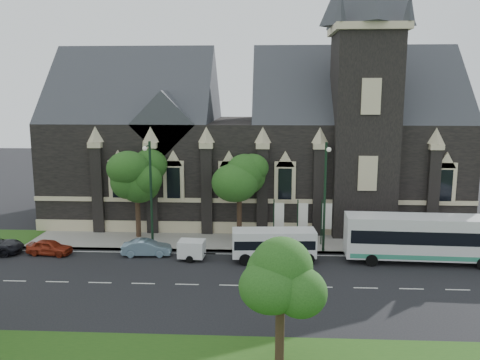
# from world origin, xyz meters

# --- Properties ---
(ground) EXTENTS (160.00, 160.00, 0.00)m
(ground) POSITION_xyz_m (0.00, 0.00, 0.00)
(ground) COLOR black
(ground) RESTS_ON ground
(sidewalk) EXTENTS (80.00, 5.00, 0.15)m
(sidewalk) POSITION_xyz_m (0.00, 9.50, 0.07)
(sidewalk) COLOR gray
(sidewalk) RESTS_ON ground
(museum) EXTENTS (40.00, 17.70, 29.90)m
(museum) POSITION_xyz_m (5.12, 18.78, 8.17)
(museum) COLOR black
(museum) RESTS_ON ground
(tree_park_east) EXTENTS (3.40, 3.40, 6.28)m
(tree_park_east) POSITION_xyz_m (6.18, -9.32, 4.62)
(tree_park_east) COLOR black
(tree_park_east) RESTS_ON ground
(tree_walk_right) EXTENTS (4.08, 4.08, 7.80)m
(tree_walk_right) POSITION_xyz_m (3.21, 10.71, 5.82)
(tree_walk_right) COLOR black
(tree_walk_right) RESTS_ON ground
(tree_walk_left) EXTENTS (3.91, 3.91, 7.64)m
(tree_walk_left) POSITION_xyz_m (-5.80, 10.70, 5.73)
(tree_walk_left) COLOR black
(tree_walk_left) RESTS_ON ground
(street_lamp_near) EXTENTS (0.36, 1.88, 9.00)m
(street_lamp_near) POSITION_xyz_m (10.00, 7.09, 5.11)
(street_lamp_near) COLOR black
(street_lamp_near) RESTS_ON ground
(street_lamp_mid) EXTENTS (0.36, 1.88, 9.00)m
(street_lamp_mid) POSITION_xyz_m (-4.00, 7.09, 5.11)
(street_lamp_mid) COLOR black
(street_lamp_mid) RESTS_ON ground
(banner_flag_left) EXTENTS (0.90, 0.10, 4.00)m
(banner_flag_left) POSITION_xyz_m (6.29, 9.00, 2.38)
(banner_flag_left) COLOR black
(banner_flag_left) RESTS_ON ground
(banner_flag_center) EXTENTS (0.90, 0.10, 4.00)m
(banner_flag_center) POSITION_xyz_m (8.29, 9.00, 2.38)
(banner_flag_center) COLOR black
(banner_flag_center) RESTS_ON ground
(banner_flag_right) EXTENTS (0.90, 0.10, 4.00)m
(banner_flag_right) POSITION_xyz_m (10.29, 9.00, 2.38)
(banner_flag_right) COLOR black
(banner_flag_right) RESTS_ON ground
(tour_coach) EXTENTS (12.43, 3.28, 3.60)m
(tour_coach) POSITION_xyz_m (17.64, 5.38, 1.96)
(tour_coach) COLOR silver
(tour_coach) RESTS_ON ground
(shuttle_bus) EXTENTS (6.49, 2.67, 2.46)m
(shuttle_bus) POSITION_xyz_m (5.97, 5.08, 1.43)
(shuttle_bus) COLOR silver
(shuttle_bus) RESTS_ON ground
(box_trailer) EXTENTS (2.91, 1.71, 1.53)m
(box_trailer) POSITION_xyz_m (-0.41, 5.02, 0.87)
(box_trailer) COLOR silver
(box_trailer) RESTS_ON ground
(sedan) EXTENTS (3.98, 1.63, 1.28)m
(sedan) POSITION_xyz_m (-4.15, 5.82, 0.64)
(sedan) COLOR #7B9BB2
(sedan) RESTS_ON ground
(car_far_red) EXTENTS (3.73, 1.83, 1.23)m
(car_far_red) POSITION_xyz_m (-11.98, 5.64, 0.61)
(car_far_red) COLOR maroon
(car_far_red) RESTS_ON ground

